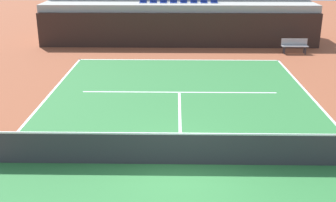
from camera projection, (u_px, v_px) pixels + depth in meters
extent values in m
plane|color=brown|center=(181.00, 164.00, 12.14)|extent=(80.00, 80.00, 0.00)
cube|color=#2D7238|center=(181.00, 164.00, 12.14)|extent=(11.00, 24.00, 0.01)
cube|color=white|center=(179.00, 60.00, 23.38)|extent=(11.00, 0.10, 0.00)
cube|color=white|center=(179.00, 92.00, 18.16)|extent=(8.26, 0.10, 0.00)
cube|color=white|center=(180.00, 121.00, 15.15)|extent=(0.10, 6.40, 0.00)
cube|color=black|center=(178.00, 30.00, 26.03)|extent=(17.24, 0.30, 2.09)
cube|color=#9E9E99|center=(178.00, 23.00, 27.22)|extent=(17.24, 2.40, 2.54)
cube|color=#9E9E99|center=(178.00, 11.00, 29.33)|extent=(17.24, 2.40, 3.41)
cube|color=navy|center=(143.00, 2.00, 26.82)|extent=(0.44, 0.44, 0.04)
cube|color=navy|center=(153.00, 3.00, 26.81)|extent=(0.44, 0.44, 0.04)
cube|color=navy|center=(163.00, 3.00, 26.80)|extent=(0.44, 0.44, 0.04)
cube|color=navy|center=(174.00, 3.00, 26.79)|extent=(0.44, 0.44, 0.04)
cube|color=navy|center=(184.00, 3.00, 26.78)|extent=(0.44, 0.44, 0.04)
cube|color=navy|center=(194.00, 3.00, 26.77)|extent=(0.44, 0.44, 0.04)
cube|color=navy|center=(204.00, 3.00, 26.76)|extent=(0.44, 0.44, 0.04)
cube|color=navy|center=(214.00, 3.00, 26.75)|extent=(0.44, 0.44, 0.04)
cube|color=#333338|center=(181.00, 150.00, 11.98)|extent=(10.90, 0.02, 0.92)
cube|color=white|center=(181.00, 134.00, 11.82)|extent=(10.90, 0.04, 0.05)
cube|color=#99999E|center=(295.00, 46.00, 24.65)|extent=(1.50, 0.40, 0.05)
cube|color=#99999E|center=(294.00, 42.00, 24.74)|extent=(1.50, 0.04, 0.36)
cube|color=#2D2D33|center=(285.00, 51.00, 24.61)|extent=(0.06, 0.06, 0.42)
cube|color=#2D2D33|center=(305.00, 51.00, 24.59)|extent=(0.06, 0.06, 0.42)
cube|color=#2D2D33|center=(283.00, 49.00, 24.87)|extent=(0.06, 0.06, 0.42)
cube|color=#2D2D33|center=(304.00, 50.00, 24.85)|extent=(0.06, 0.06, 0.42)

